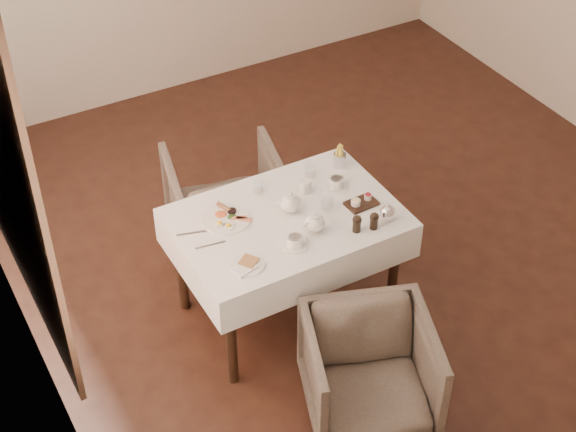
% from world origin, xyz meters
% --- Properties ---
extents(table, '(1.28, 0.88, 0.75)m').
position_xyz_m(table, '(-0.80, -0.33, 0.64)').
color(table, black).
rests_on(table, ground).
extents(armchair_near, '(0.86, 0.87, 0.63)m').
position_xyz_m(armchair_near, '(-0.79, -1.22, 0.31)').
color(armchair_near, '#493D35').
rests_on(armchair_near, ground).
extents(armchair_far, '(0.87, 0.89, 0.68)m').
position_xyz_m(armchair_far, '(-0.83, 0.44, 0.34)').
color(armchair_far, '#493D35').
rests_on(armchair_far, ground).
extents(breakfast_plate, '(0.28, 0.28, 0.03)m').
position_xyz_m(breakfast_plate, '(-1.11, -0.18, 0.76)').
color(breakfast_plate, white).
rests_on(breakfast_plate, table).
extents(side_plate, '(0.19, 0.19, 0.02)m').
position_xyz_m(side_plate, '(-1.19, -0.59, 0.76)').
color(side_plate, white).
rests_on(side_plate, table).
extents(teapot_centre, '(0.20, 0.17, 0.14)m').
position_xyz_m(teapot_centre, '(-0.76, -0.29, 0.82)').
color(teapot_centre, white).
rests_on(teapot_centre, table).
extents(teapot_front, '(0.17, 0.14, 0.13)m').
position_xyz_m(teapot_front, '(-0.72, -0.51, 0.82)').
color(teapot_front, white).
rests_on(teapot_front, table).
extents(creamer, '(0.07, 0.07, 0.08)m').
position_xyz_m(creamer, '(-0.59, -0.17, 0.80)').
color(creamer, white).
rests_on(creamer, table).
extents(teacup_near, '(0.14, 0.14, 0.07)m').
position_xyz_m(teacup_near, '(-0.88, -0.57, 0.79)').
color(teacup_near, white).
rests_on(teacup_near, table).
extents(teacup_far, '(0.14, 0.14, 0.07)m').
position_xyz_m(teacup_far, '(-0.41, -0.23, 0.79)').
color(teacup_far, white).
rests_on(teacup_far, table).
extents(glass_left, '(0.08, 0.08, 0.09)m').
position_xyz_m(glass_left, '(-0.83, -0.04, 0.80)').
color(glass_left, silver).
rests_on(glass_left, table).
extents(glass_mid, '(0.09, 0.09, 0.10)m').
position_xyz_m(glass_mid, '(-0.55, -0.37, 0.80)').
color(glass_mid, silver).
rests_on(glass_mid, table).
extents(glass_right, '(0.08, 0.08, 0.09)m').
position_xyz_m(glass_right, '(-0.49, -0.05, 0.80)').
color(glass_right, silver).
rests_on(glass_right, table).
extents(condiment_board, '(0.19, 0.13, 0.05)m').
position_xyz_m(condiment_board, '(-0.37, -0.44, 0.77)').
color(condiment_board, black).
rests_on(condiment_board, table).
extents(pepper_mill_left, '(0.07, 0.07, 0.11)m').
position_xyz_m(pepper_mill_left, '(-0.52, -0.63, 0.81)').
color(pepper_mill_left, black).
rests_on(pepper_mill_left, table).
extents(pepper_mill_right, '(0.06, 0.06, 0.11)m').
position_xyz_m(pepper_mill_right, '(-0.42, -0.65, 0.81)').
color(pepper_mill_right, black).
rests_on(pepper_mill_right, table).
extents(silver_pot, '(0.13, 0.12, 0.11)m').
position_xyz_m(silver_pot, '(-0.31, -0.63, 0.81)').
color(silver_pot, white).
rests_on(silver_pot, table).
extents(fries_cup, '(0.08, 0.08, 0.17)m').
position_xyz_m(fries_cup, '(-0.28, -0.06, 0.83)').
color(fries_cup, silver).
rests_on(fries_cup, table).
extents(cutlery_fork, '(0.21, 0.07, 0.00)m').
position_xyz_m(cutlery_fork, '(-1.32, -0.20, 0.76)').
color(cutlery_fork, silver).
rests_on(cutlery_fork, table).
extents(cutlery_knife, '(0.17, 0.04, 0.00)m').
position_xyz_m(cutlery_knife, '(-1.29, -0.34, 0.76)').
color(cutlery_knife, silver).
rests_on(cutlery_knife, table).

